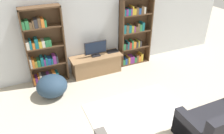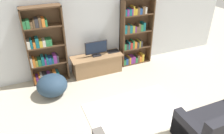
% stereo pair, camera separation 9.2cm
% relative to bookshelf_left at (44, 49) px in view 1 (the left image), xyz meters
% --- Properties ---
extents(wall_back, '(8.80, 0.06, 2.60)m').
position_rel_bookshelf_left_xyz_m(wall_back, '(1.45, 0.17, 0.34)').
color(wall_back, silver).
rests_on(wall_back, ground_plane).
extents(bookshelf_left, '(0.98, 0.30, 2.07)m').
position_rel_bookshelf_left_xyz_m(bookshelf_left, '(0.00, 0.00, 0.00)').
color(bookshelf_left, '#513823').
rests_on(bookshelf_left, ground_plane).
extents(bookshelf_right, '(0.98, 0.30, 2.07)m').
position_rel_bookshelf_left_xyz_m(bookshelf_right, '(2.65, -0.00, 0.02)').
color(bookshelf_right, '#513823').
rests_on(bookshelf_right, ground_plane).
extents(tv_stand, '(1.48, 0.52, 0.55)m').
position_rel_bookshelf_left_xyz_m(tv_stand, '(1.38, -0.15, -0.69)').
color(tv_stand, '#8E6B47').
rests_on(tv_stand, ground_plane).
extents(television, '(0.65, 0.16, 0.45)m').
position_rel_bookshelf_left_xyz_m(television, '(1.38, -0.14, -0.18)').
color(television, black).
rests_on(television, tv_stand).
extents(laptop, '(0.34, 0.21, 0.03)m').
position_rel_bookshelf_left_xyz_m(laptop, '(1.92, -0.07, -0.40)').
color(laptop, '#28282D').
rests_on(laptop, tv_stand).
extents(area_rug, '(2.17, 1.43, 0.02)m').
position_rel_bookshelf_left_xyz_m(area_rug, '(1.60, -2.14, -0.95)').
color(area_rug, white).
rests_on(area_rug, ground_plane).
extents(couch_right_sofa, '(1.58, 0.90, 0.91)m').
position_rel_bookshelf_left_xyz_m(couch_right_sofa, '(2.75, -3.44, -0.66)').
color(couch_right_sofa, black).
rests_on(couch_right_sofa, ground_plane).
extents(beanbag_ottoman, '(0.76, 0.76, 0.53)m').
position_rel_bookshelf_left_xyz_m(beanbag_ottoman, '(-0.01, -0.70, -0.70)').
color(beanbag_ottoman, '#23384C').
rests_on(beanbag_ottoman, ground_plane).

